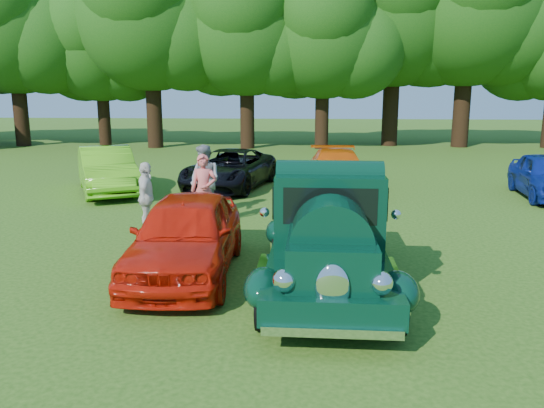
# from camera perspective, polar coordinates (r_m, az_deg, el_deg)

# --- Properties ---
(ground) EXTENTS (120.00, 120.00, 0.00)m
(ground) POSITION_cam_1_polar(r_m,az_deg,el_deg) (8.84, 4.38, -9.34)
(ground) COLOR #254B11
(ground) RESTS_ON ground
(hero_pickup) EXTENTS (2.35, 5.06, 1.98)m
(hero_pickup) POSITION_cam_1_polar(r_m,az_deg,el_deg) (8.79, 6.01, -3.62)
(hero_pickup) COLOR black
(hero_pickup) RESTS_ON ground
(red_convertible) EXTENTS (1.88, 4.31, 1.45)m
(red_convertible) POSITION_cam_1_polar(r_m,az_deg,el_deg) (9.54, -9.20, -3.31)
(red_convertible) COLOR red
(red_convertible) RESTS_ON ground
(back_car_lime) EXTENTS (3.45, 4.74, 1.49)m
(back_car_lime) POSITION_cam_1_polar(r_m,az_deg,el_deg) (18.04, -17.34, 3.51)
(back_car_lime) COLOR #50A816
(back_car_lime) RESTS_ON ground
(back_car_black) EXTENTS (3.08, 5.10, 1.32)m
(back_car_black) POSITION_cam_1_polar(r_m,az_deg,el_deg) (18.05, -4.57, 3.75)
(back_car_black) COLOR black
(back_car_black) RESTS_ON ground
(back_car_orange) EXTENTS (2.07, 4.74, 1.36)m
(back_car_orange) POSITION_cam_1_polar(r_m,az_deg,el_deg) (17.66, 6.99, 3.57)
(back_car_orange) COLOR #D55207
(back_car_orange) RESTS_ON ground
(spectator_pink) EXTENTS (0.66, 0.45, 1.76)m
(spectator_pink) POSITION_cam_1_polar(r_m,az_deg,el_deg) (12.98, -7.34, 1.48)
(spectator_pink) COLOR #D15956
(spectator_pink) RESTS_ON ground
(spectator_grey) EXTENTS (1.15, 1.10, 1.87)m
(spectator_grey) POSITION_cam_1_polar(r_m,az_deg,el_deg) (14.11, -7.22, 2.55)
(spectator_grey) COLOR gray
(spectator_grey) RESTS_ON ground
(spectator_white) EXTENTS (0.55, 1.01, 1.64)m
(spectator_white) POSITION_cam_1_polar(r_m,az_deg,el_deg) (12.61, -13.37, 0.69)
(spectator_white) COLOR silver
(spectator_white) RESTS_ON ground
(tree_line) EXTENTS (62.13, 10.94, 12.46)m
(tree_line) POSITION_cam_1_polar(r_m,az_deg,el_deg) (32.71, 1.83, 18.60)
(tree_line) COLOR black
(tree_line) RESTS_ON ground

